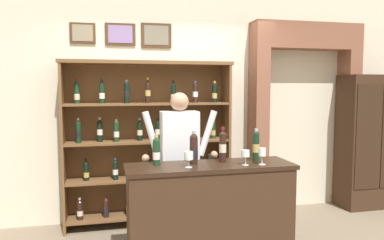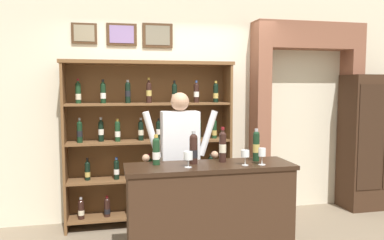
# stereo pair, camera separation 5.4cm
# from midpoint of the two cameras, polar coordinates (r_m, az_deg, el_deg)

# --- Properties ---
(back_wall) EXTENTS (12.00, 0.19, 3.56)m
(back_wall) POSITION_cam_midpoint_polar(r_m,az_deg,el_deg) (4.85, -2.68, 6.26)
(back_wall) COLOR beige
(back_wall) RESTS_ON ground
(wine_shelf) EXTENTS (2.03, 0.36, 1.98)m
(wine_shelf) POSITION_cam_midpoint_polar(r_m,az_deg,el_deg) (4.57, -6.21, -2.86)
(wine_shelf) COLOR brown
(wine_shelf) RESTS_ON ground
(archway_doorway) EXTENTS (1.53, 0.45, 2.52)m
(archway_doorway) POSITION_cam_midpoint_polar(r_m,az_deg,el_deg) (5.34, 16.93, 2.29)
(archway_doorway) COLOR brown
(archway_doorway) RESTS_ON ground
(side_cabinet) EXTENTS (0.83, 0.44, 1.84)m
(side_cabinet) POSITION_cam_midpoint_polar(r_m,az_deg,el_deg) (5.75, 26.16, -2.99)
(side_cabinet) COLOR #382316
(side_cabinet) RESTS_ON ground
(tasting_counter) EXTENTS (1.59, 0.49, 0.95)m
(tasting_counter) POSITION_cam_midpoint_polar(r_m,az_deg,el_deg) (3.66, 3.15, -14.14)
(tasting_counter) COLOR #382316
(tasting_counter) RESTS_ON ground
(shopkeeper) EXTENTS (0.83, 0.22, 1.62)m
(shopkeeper) POSITION_cam_midpoint_polar(r_m,az_deg,el_deg) (3.99, -1.45, -4.80)
(shopkeeper) COLOR #2D3347
(shopkeeper) RESTS_ON ground
(tasting_bottle_bianco) EXTENTS (0.07, 0.07, 0.28)m
(tasting_bottle_bianco) POSITION_cam_midpoint_polar(r_m,az_deg,el_deg) (3.50, -5.06, -4.70)
(tasting_bottle_bianco) COLOR #19381E
(tasting_bottle_bianco) RESTS_ON tasting_counter
(tasting_bottle_grappa) EXTENTS (0.08, 0.08, 0.31)m
(tasting_bottle_grappa) POSITION_cam_midpoint_polar(r_m,az_deg,el_deg) (3.53, 0.67, -4.39)
(tasting_bottle_grappa) COLOR black
(tasting_bottle_grappa) RESTS_ON tasting_counter
(tasting_bottle_rosso) EXTENTS (0.07, 0.07, 0.34)m
(tasting_bottle_rosso) POSITION_cam_midpoint_polar(r_m,az_deg,el_deg) (3.62, 5.14, -3.94)
(tasting_bottle_rosso) COLOR black
(tasting_bottle_rosso) RESTS_ON tasting_counter
(tasting_bottle_vin_santo) EXTENTS (0.07, 0.07, 0.32)m
(tasting_bottle_vin_santo) POSITION_cam_midpoint_polar(r_m,az_deg,el_deg) (3.72, 10.21, -3.82)
(tasting_bottle_vin_santo) COLOR black
(tasting_bottle_vin_santo) RESTS_ON tasting_counter
(wine_glass_spare) EXTENTS (0.08, 0.08, 0.14)m
(wine_glass_spare) POSITION_cam_midpoint_polar(r_m,az_deg,el_deg) (3.50, 8.58, -5.18)
(wine_glass_spare) COLOR silver
(wine_glass_spare) RESTS_ON tasting_counter
(wine_glass_right) EXTENTS (0.08, 0.08, 0.15)m
(wine_glass_right) POSITION_cam_midpoint_polar(r_m,az_deg,el_deg) (3.37, -0.12, -5.54)
(wine_glass_right) COLOR silver
(wine_glass_right) RESTS_ON tasting_counter
(wine_glass_center) EXTENTS (0.07, 0.07, 0.16)m
(wine_glass_center) POSITION_cam_midpoint_polar(r_m,az_deg,el_deg) (3.55, 11.10, -5.02)
(wine_glass_center) COLOR silver
(wine_glass_center) RESTS_ON tasting_counter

